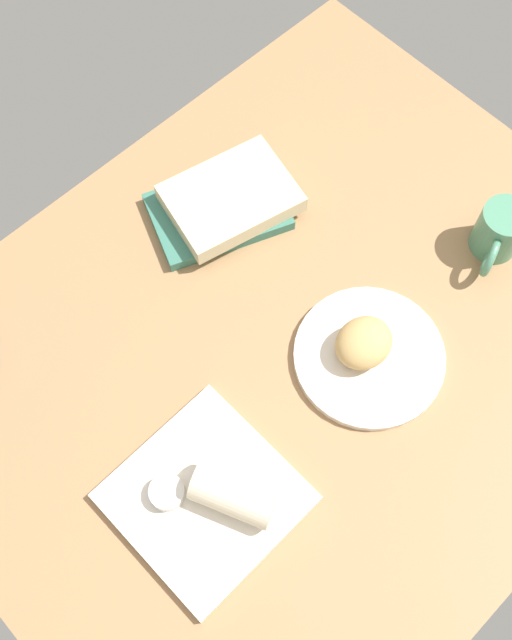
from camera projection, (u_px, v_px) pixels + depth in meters
dining_table at (294, 347)px, 115.21cm from camera, size 110.00×90.00×4.00cm
round_plate at (369, 357)px, 111.66cm from camera, size 22.53×22.53×1.40cm
scone_pastry at (364, 343)px, 108.87cm from camera, size 9.10×7.95×5.42cm
square_plate at (206, 497)px, 103.09cm from camera, size 23.04×23.04×1.60cm
sauce_cup at (167, 492)px, 101.44cm from camera, size 4.85×4.85×2.08cm
breakfast_wrap at (234, 493)px, 99.58cm from camera, size 10.03×12.73×5.89cm
book_stack at (226, 204)px, 120.35cm from camera, size 25.79×21.02×5.31cm
second_mug at (499, 232)px, 116.08cm from camera, size 11.85×7.60×8.71cm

